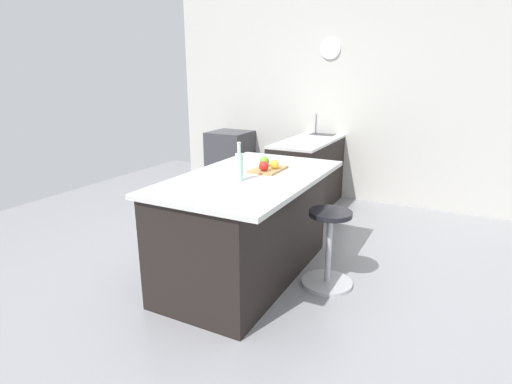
% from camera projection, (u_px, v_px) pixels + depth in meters
% --- Properties ---
extents(ground_plane, '(7.74, 7.74, 0.00)m').
position_uv_depth(ground_plane, '(249.00, 285.00, 3.53)').
color(ground_plane, gray).
extents(interior_partition_left, '(0.15, 5.48, 2.89)m').
position_uv_depth(interior_partition_left, '(350.00, 97.00, 5.66)').
color(interior_partition_left, beige).
rests_on(interior_partition_left, ground_plane).
extents(sink_cabinet, '(2.16, 0.60, 1.20)m').
position_uv_depth(sink_cabinet, '(317.00, 168.00, 5.78)').
color(sink_cabinet, black).
rests_on(sink_cabinet, ground_plane).
extents(oven_range, '(0.60, 0.61, 0.89)m').
position_uv_depth(oven_range, '(231.00, 160.00, 6.41)').
color(oven_range, '#38383D').
rests_on(oven_range, ground_plane).
extents(kitchen_island, '(1.82, 1.07, 0.94)m').
position_uv_depth(kitchen_island, '(246.00, 226.00, 3.60)').
color(kitchen_island, black).
rests_on(kitchen_island, ground_plane).
extents(stool_by_window, '(0.44, 0.44, 0.67)m').
position_uv_depth(stool_by_window, '(329.00, 251.00, 3.47)').
color(stool_by_window, '#B7B7BC').
rests_on(stool_by_window, ground_plane).
extents(cutting_board, '(0.36, 0.24, 0.02)m').
position_uv_depth(cutting_board, '(268.00, 169.00, 3.61)').
color(cutting_board, tan).
rests_on(cutting_board, kitchen_island).
extents(apple_green, '(0.09, 0.09, 0.09)m').
position_uv_depth(apple_green, '(264.00, 161.00, 3.68)').
color(apple_green, '#609E2D').
rests_on(apple_green, cutting_board).
extents(apple_red, '(0.08, 0.08, 0.08)m').
position_uv_depth(apple_red, '(264.00, 166.00, 3.50)').
color(apple_red, red).
rests_on(apple_red, cutting_board).
extents(apple_yellow, '(0.08, 0.08, 0.08)m').
position_uv_depth(apple_yellow, '(274.00, 164.00, 3.58)').
color(apple_yellow, gold).
rests_on(apple_yellow, cutting_board).
extents(water_bottle, '(0.06, 0.06, 0.31)m').
position_uv_depth(water_bottle, '(239.00, 166.00, 3.25)').
color(water_bottle, silver).
rests_on(water_bottle, kitchen_island).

